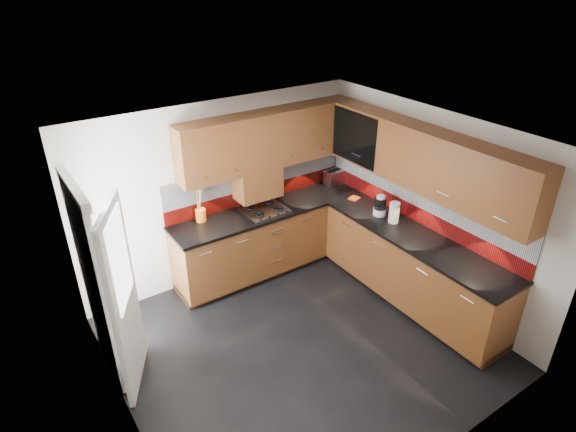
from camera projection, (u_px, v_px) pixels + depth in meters
room at (303, 229)px, 4.74m from camera, size 4.00×3.80×2.64m
base_cabinets at (336, 254)px, 6.29m from camera, size 2.70×3.20×0.95m
countertop at (338, 223)px, 6.05m from camera, size 2.72×3.22×0.04m
backsplash at (341, 192)px, 6.18m from camera, size 2.70×3.20×0.54m
upper_cabinets at (349, 149)px, 5.76m from camera, size 2.50×3.20×0.72m
extractor_hood at (258, 183)px, 6.26m from camera, size 0.60×0.33×0.40m
glass_cabinet at (363, 134)px, 6.19m from camera, size 0.32×0.80×0.66m
back_door at (107, 291)px, 4.63m from camera, size 0.42×1.19×2.04m
gas_hob at (265, 210)px, 6.29m from camera, size 0.56×0.49×0.04m
utensil_pot at (201, 214)px, 6.01m from camera, size 0.13×0.13×0.47m
toaster at (334, 177)px, 7.02m from camera, size 0.30×0.20×0.21m
food_processor at (380, 206)px, 6.14m from camera, size 0.16×0.16×0.27m
paper_towel at (394, 213)px, 5.97m from camera, size 0.17×0.17×0.27m
orange_cloth at (354, 198)px, 6.61m from camera, size 0.17×0.16×0.02m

